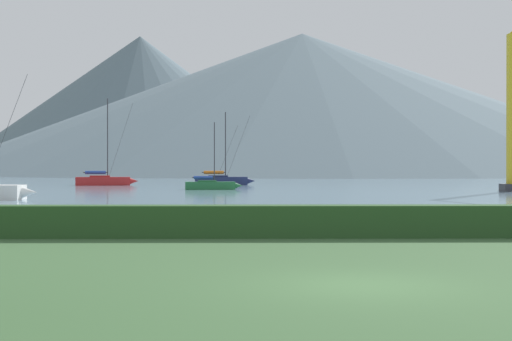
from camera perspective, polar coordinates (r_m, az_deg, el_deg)
name	(u,v)px	position (r m, az deg, el deg)	size (l,w,h in m)	color
ground_plane	(362,285)	(16.24, 8.25, -8.84)	(1000.00, 1000.00, 0.00)	#385B33
harbor_water	(258,179)	(152.88, 0.19, -0.70)	(320.00, 246.00, 0.00)	slate
hedge_line	(315,221)	(27.02, 4.59, -3.95)	(80.00, 1.20, 1.17)	#284C23
sailboat_slip_0	(104,180)	(105.38, -11.74, -0.74)	(8.80, 3.83, 12.24)	red
sailboat_slip_5	(222,180)	(104.94, -2.67, -0.75)	(8.73, 3.06, 10.45)	navy
sailboat_slip_6	(211,185)	(83.91, -3.52, -1.12)	(6.64, 2.37, 7.69)	#236B38
distant_hill_west_ridge	(302,103)	(310.22, 3.61, 5.23)	(296.43, 296.43, 58.80)	slate
distant_hill_central_peak	(140,104)	(411.81, -9.00, 5.13)	(201.71, 201.71, 74.99)	slate
distant_hill_east_ridge	(342,132)	(380.05, 6.69, 3.00)	(300.16, 300.16, 41.40)	#4C6070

